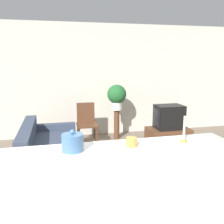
# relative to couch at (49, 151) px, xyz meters

# --- Properties ---
(ground_plane) EXTENTS (14.00, 14.00, 0.00)m
(ground_plane) POSITION_rel_couch_xyz_m (0.68, -1.65, -0.27)
(ground_plane) COLOR #756656
(wall_back) EXTENTS (9.00, 0.06, 2.70)m
(wall_back) POSITION_rel_couch_xyz_m (0.68, 1.78, 1.08)
(wall_back) COLOR beige
(wall_back) RESTS_ON ground_plane
(couch) EXTENTS (0.97, 1.78, 0.74)m
(couch) POSITION_rel_couch_xyz_m (0.00, 0.00, 0.00)
(couch) COLOR #384256
(couch) RESTS_ON ground_plane
(tv_stand) EXTENTS (0.84, 0.52, 0.47)m
(tv_stand) POSITION_rel_couch_xyz_m (2.37, 0.24, -0.03)
(tv_stand) COLOR brown
(tv_stand) RESTS_ON ground_plane
(television) EXTENTS (0.55, 0.41, 0.48)m
(television) POSITION_rel_couch_xyz_m (2.36, 0.24, 0.45)
(television) COLOR black
(television) RESTS_ON tv_stand
(wooden_chair) EXTENTS (0.44, 0.44, 0.91)m
(wooden_chair) POSITION_rel_couch_xyz_m (0.80, 1.07, 0.24)
(wooden_chair) COLOR brown
(wooden_chair) RESTS_ON ground_plane
(plant_stand) EXTENTS (0.13, 0.13, 0.70)m
(plant_stand) POSITION_rel_couch_xyz_m (1.53, 1.25, 0.08)
(plant_stand) COLOR brown
(plant_stand) RESTS_ON ground_plane
(potted_plant) EXTENTS (0.44, 0.44, 0.59)m
(potted_plant) POSITION_rel_couch_xyz_m (1.53, 1.25, 0.77)
(potted_plant) COLOR white
(potted_plant) RESTS_ON plant_stand
(foreground_counter) EXTENTS (2.37, 0.44, 1.02)m
(foreground_counter) POSITION_rel_couch_xyz_m (0.68, -2.11, 0.24)
(foreground_counter) COLOR white
(foreground_counter) RESTS_ON ground_plane
(decorative_bowl) EXTENTS (0.20, 0.20, 0.20)m
(decorative_bowl) POSITION_rel_couch_xyz_m (0.28, -2.11, 0.83)
(decorative_bowl) COLOR #4C7AAD
(decorative_bowl) RESTS_ON foreground_counter
(candle_jar) EXTENTS (0.11, 0.11, 0.08)m
(candle_jar) POSITION_rel_couch_xyz_m (0.84, -2.11, 0.79)
(candle_jar) COLOR gold
(candle_jar) RESTS_ON foreground_counter
(candlestick) EXTENTS (0.07, 0.07, 0.27)m
(candlestick) POSITION_rel_couch_xyz_m (1.39, -2.11, 0.84)
(candlestick) COLOR #B7933D
(candlestick) RESTS_ON foreground_counter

